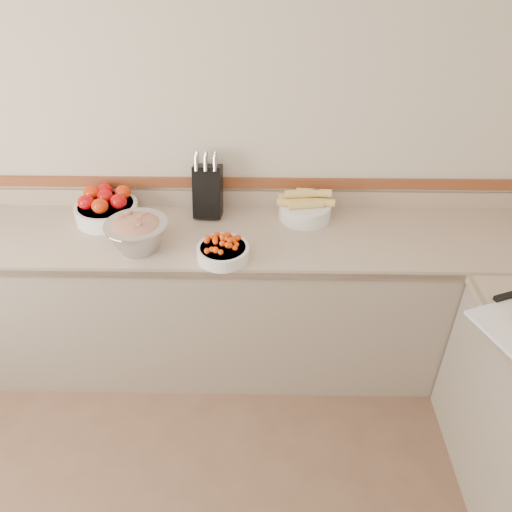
{
  "coord_description": "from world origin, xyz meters",
  "views": [
    {
      "loc": [
        0.38,
        -0.53,
        2.35
      ],
      "look_at": [
        0.35,
        1.35,
        1.0
      ],
      "focal_mm": 35.0,
      "sensor_mm": 36.0,
      "label": 1
    }
  ],
  "objects_px": {
    "cherry_tomato_bowl": "(223,250)",
    "corn_bowl": "(305,207)",
    "rhubarb_bowl": "(137,233)",
    "tomato_bowl": "(106,207)",
    "knife_block": "(208,190)"
  },
  "relations": [
    {
      "from": "cherry_tomato_bowl",
      "to": "corn_bowl",
      "type": "height_order",
      "value": "corn_bowl"
    },
    {
      "from": "corn_bowl",
      "to": "rhubarb_bowl",
      "type": "xyz_separation_m",
      "value": [
        -0.86,
        -0.32,
        0.03
      ]
    },
    {
      "from": "tomato_bowl",
      "to": "cherry_tomato_bowl",
      "type": "xyz_separation_m",
      "value": [
        0.67,
        -0.37,
        -0.02
      ]
    },
    {
      "from": "knife_block",
      "to": "corn_bowl",
      "type": "distance_m",
      "value": 0.55
    },
    {
      "from": "cherry_tomato_bowl",
      "to": "corn_bowl",
      "type": "relative_size",
      "value": 0.81
    },
    {
      "from": "cherry_tomato_bowl",
      "to": "knife_block",
      "type": "bearing_deg",
      "value": 104.57
    },
    {
      "from": "knife_block",
      "to": "cherry_tomato_bowl",
      "type": "bearing_deg",
      "value": -75.43
    },
    {
      "from": "tomato_bowl",
      "to": "rhubarb_bowl",
      "type": "bearing_deg",
      "value": -50.68
    },
    {
      "from": "tomato_bowl",
      "to": "cherry_tomato_bowl",
      "type": "relative_size",
      "value": 1.32
    },
    {
      "from": "knife_block",
      "to": "tomato_bowl",
      "type": "xyz_separation_m",
      "value": [
        -0.56,
        -0.06,
        -0.08
      ]
    },
    {
      "from": "corn_bowl",
      "to": "rhubarb_bowl",
      "type": "distance_m",
      "value": 0.92
    },
    {
      "from": "knife_block",
      "to": "tomato_bowl",
      "type": "relative_size",
      "value": 1.08
    },
    {
      "from": "knife_block",
      "to": "rhubarb_bowl",
      "type": "height_order",
      "value": "knife_block"
    },
    {
      "from": "cherry_tomato_bowl",
      "to": "rhubarb_bowl",
      "type": "distance_m",
      "value": 0.44
    },
    {
      "from": "knife_block",
      "to": "corn_bowl",
      "type": "bearing_deg",
      "value": -3.27
    }
  ]
}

